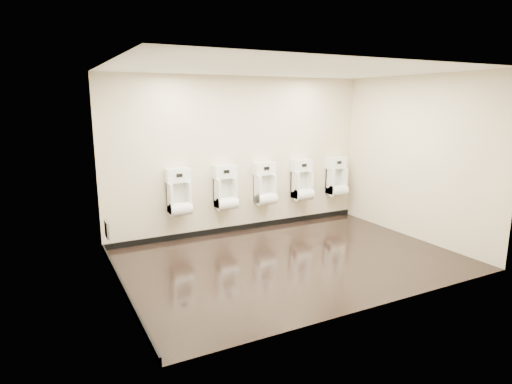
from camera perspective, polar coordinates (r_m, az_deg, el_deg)
ground at (r=6.61m, az=4.75°, el=-8.96°), size 5.00×3.50×0.00m
ceiling at (r=6.19m, az=5.21°, el=16.02°), size 5.00×3.50×0.00m
back_wall at (r=7.77m, az=-1.96°, el=4.89°), size 5.00×0.02×2.80m
front_wall at (r=4.89m, az=15.99°, el=0.19°), size 5.00×0.02×2.80m
left_wall at (r=5.36m, az=-18.24°, el=1.06°), size 0.02×3.50×2.80m
right_wall at (r=7.87m, az=20.60°, el=4.22°), size 0.02×3.50×2.80m
tile_overlay_left at (r=5.36m, az=-18.19°, el=1.07°), size 0.01×3.50×2.80m
skirting_back at (r=8.04m, az=-1.85°, el=-4.71°), size 5.00×0.02×0.10m
skirting_left at (r=5.76m, az=-17.23°, el=-12.22°), size 0.02×3.50×0.10m
access_panel at (r=6.73m, az=-19.28°, el=-4.75°), size 0.04×0.25×0.25m
urinal_0 at (r=7.30m, az=-10.20°, el=-0.45°), size 0.41×0.31×0.77m
urinal_1 at (r=7.59m, az=-4.07°, el=0.18°), size 0.41×0.31×0.77m
urinal_2 at (r=7.93m, az=1.22°, el=0.72°), size 0.41×0.31×0.77m
urinal_3 at (r=8.35m, az=6.18°, el=1.23°), size 0.41×0.31×0.77m
urinal_4 at (r=8.83m, az=10.72°, el=1.68°), size 0.41×0.31×0.77m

